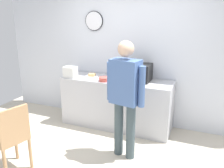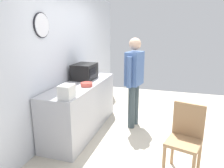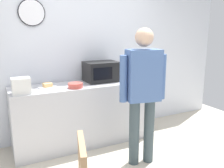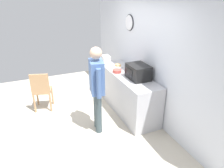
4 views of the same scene
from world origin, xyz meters
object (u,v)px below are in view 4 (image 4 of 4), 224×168
(microwave, at_px, (138,72))
(person_standing, at_px, (97,84))
(salad_bowl, at_px, (117,71))
(wooden_chair, at_px, (42,90))
(sandwich_plate, at_px, (118,66))
(spoon_utensil, at_px, (133,68))
(toaster, at_px, (106,60))
(fork_utensil, at_px, (131,72))

(microwave, height_order, person_standing, person_standing)
(salad_bowl, height_order, wooden_chair, salad_bowl)
(person_standing, bearing_deg, sandwich_plate, 137.82)
(spoon_utensil, height_order, person_standing, person_standing)
(microwave, distance_m, toaster, 1.22)
(salad_bowl, bearing_deg, fork_utensil, 74.80)
(sandwich_plate, distance_m, fork_utensil, 0.45)
(wooden_chair, bearing_deg, spoon_utensil, 77.05)
(fork_utensil, bearing_deg, microwave, -8.58)
(wooden_chair, bearing_deg, fork_utensil, 70.70)
(salad_bowl, xyz_separation_m, person_standing, (0.63, -0.70, 0.06))
(sandwich_plate, relative_size, salad_bowl, 1.22)
(sandwich_plate, xyz_separation_m, toaster, (-0.36, -0.18, 0.08))
(fork_utensil, bearing_deg, sandwich_plate, -161.82)
(salad_bowl, relative_size, person_standing, 0.12)
(microwave, bearing_deg, spoon_utensil, 161.39)
(salad_bowl, relative_size, spoon_utensil, 1.19)
(toaster, relative_size, spoon_utensil, 1.29)
(person_standing, bearing_deg, fork_utensil, 118.08)
(microwave, height_order, wooden_chair, microwave)
(person_standing, bearing_deg, salad_bowl, 131.84)
(fork_utensil, relative_size, spoon_utensil, 1.00)
(microwave, bearing_deg, toaster, -167.97)
(microwave, xyz_separation_m, spoon_utensil, (-0.61, 0.21, -0.15))
(toaster, distance_m, person_standing, 1.49)
(person_standing, bearing_deg, toaster, 152.18)
(microwave, xyz_separation_m, wooden_chair, (-1.09, -1.87, -0.53))
(microwave, height_order, toaster, microwave)
(fork_utensil, bearing_deg, salad_bowl, -105.20)
(sandwich_plate, relative_size, spoon_utensil, 1.45)
(toaster, bearing_deg, salad_bowl, 0.20)
(microwave, height_order, fork_utensil, microwave)
(microwave, distance_m, salad_bowl, 0.57)
(spoon_utensil, xyz_separation_m, wooden_chair, (-0.48, -2.08, -0.39))
(toaster, bearing_deg, person_standing, -27.82)
(salad_bowl, relative_size, fork_utensil, 1.19)
(sandwich_plate, bearing_deg, spoon_utensil, 51.51)
(microwave, bearing_deg, salad_bowl, -153.20)
(microwave, relative_size, sandwich_plate, 2.03)
(spoon_utensil, bearing_deg, fork_utensil, -35.85)
(microwave, relative_size, fork_utensil, 2.94)
(spoon_utensil, relative_size, wooden_chair, 0.18)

